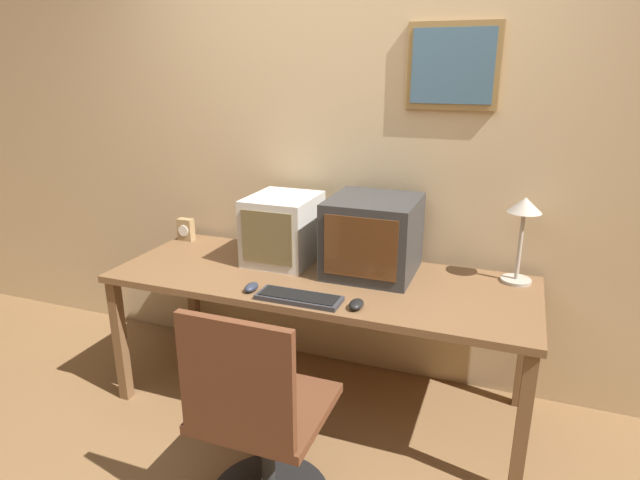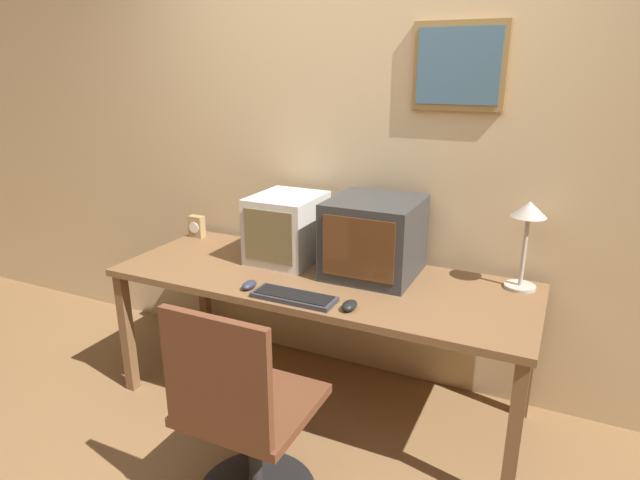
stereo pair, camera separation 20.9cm
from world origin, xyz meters
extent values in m
cube|color=#D1B284|center=(0.00, 1.48, 1.30)|extent=(8.00, 0.05, 2.60)
cube|color=olive|center=(0.54, 1.44, 1.78)|extent=(0.46, 0.02, 0.42)
cube|color=#42667F|center=(0.54, 1.43, 1.78)|extent=(0.40, 0.01, 0.36)
cube|color=brown|center=(0.00, 1.00, 0.73)|extent=(2.16, 0.80, 0.04)
cube|color=brown|center=(-1.03, 0.65, 0.35)|extent=(0.06, 0.06, 0.71)
cube|color=brown|center=(1.03, 0.65, 0.35)|extent=(0.06, 0.06, 0.71)
cube|color=brown|center=(-1.03, 1.36, 0.35)|extent=(0.06, 0.06, 0.71)
cube|color=brown|center=(1.03, 1.36, 0.35)|extent=(0.06, 0.06, 0.71)
cube|color=beige|center=(-0.28, 1.17, 0.93)|extent=(0.35, 0.40, 0.37)
cube|color=brown|center=(-0.28, 0.96, 0.93)|extent=(0.29, 0.01, 0.28)
cube|color=#333333|center=(0.23, 1.17, 0.94)|extent=(0.44, 0.46, 0.40)
cube|color=#563319|center=(0.23, 0.93, 0.95)|extent=(0.36, 0.01, 0.30)
cube|color=#333338|center=(0.01, 0.70, 0.76)|extent=(0.40, 0.14, 0.02)
cube|color=black|center=(0.01, 0.70, 0.77)|extent=(0.37, 0.12, 0.00)
ellipsoid|color=black|center=(0.29, 0.71, 0.76)|extent=(0.06, 0.10, 0.04)
ellipsoid|color=#282D3D|center=(-0.25, 0.72, 0.76)|extent=(0.06, 0.10, 0.04)
cube|color=#A38456|center=(-0.99, 1.28, 0.81)|extent=(0.10, 0.05, 0.14)
cylinder|color=white|center=(-0.99, 1.25, 0.81)|extent=(0.07, 0.00, 0.07)
cylinder|color=#B2A899|center=(0.95, 1.29, 0.75)|extent=(0.15, 0.15, 0.02)
cylinder|color=#B2A899|center=(0.95, 1.29, 0.94)|extent=(0.02, 0.02, 0.36)
cone|color=#B2A899|center=(0.95, 1.29, 1.14)|extent=(0.16, 0.16, 0.07)
cylinder|color=#282828|center=(0.05, 0.26, 0.23)|extent=(0.06, 0.06, 0.42)
cube|color=brown|center=(0.05, 0.26, 0.46)|extent=(0.49, 0.49, 0.04)
cube|color=brown|center=(0.05, 0.03, 0.72)|extent=(0.45, 0.04, 0.48)
camera|label=1|loc=(0.90, -1.39, 1.78)|focal=30.00mm
camera|label=2|loc=(1.09, -1.31, 1.78)|focal=30.00mm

